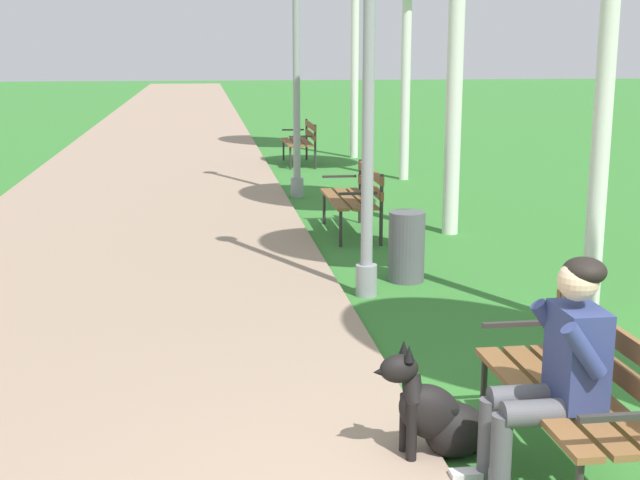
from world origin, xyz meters
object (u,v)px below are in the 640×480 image
(park_bench_far, at_px, (302,139))
(litter_bin, at_px, (407,247))
(lamp_post_near, at_px, (369,61))
(park_bench_near, at_px, (580,383))
(park_bench_mid, at_px, (356,194))
(dog_black, at_px, (438,416))
(person_seated_on_near_bench, at_px, (556,366))
(lamp_post_mid, at_px, (296,46))

(park_bench_far, height_order, litter_bin, park_bench_far)
(lamp_post_near, bearing_deg, park_bench_near, -82.20)
(litter_bin, bearing_deg, park_bench_far, 90.08)
(park_bench_near, bearing_deg, lamp_post_near, 97.80)
(lamp_post_near, bearing_deg, park_bench_mid, 82.04)
(park_bench_far, xyz_separation_m, dog_black, (-0.70, -12.76, -0.25))
(person_seated_on_near_bench, relative_size, lamp_post_mid, 0.28)
(park_bench_far, relative_size, person_seated_on_near_bench, 1.20)
(park_bench_near, relative_size, dog_black, 1.80)
(lamp_post_near, bearing_deg, lamp_post_mid, 90.37)
(park_bench_far, relative_size, dog_black, 1.80)
(dog_black, xyz_separation_m, lamp_post_mid, (0.19, 8.91, 2.04))
(park_bench_mid, xyz_separation_m, park_bench_far, (0.10, 6.69, 0.00))
(dog_black, height_order, litter_bin, dog_black)
(dog_black, bearing_deg, person_seated_on_near_bench, -38.54)
(park_bench_far, distance_m, litter_bin, 8.97)
(lamp_post_mid, bearing_deg, dog_black, -91.19)
(person_seated_on_near_bench, xyz_separation_m, lamp_post_near, (-0.28, 3.72, 1.49))
(park_bench_far, bearing_deg, dog_black, -93.15)
(park_bench_far, distance_m, dog_black, 12.78)
(lamp_post_mid, distance_m, litter_bin, 5.50)
(lamp_post_mid, bearing_deg, person_seated_on_near_bench, -88.04)
(park_bench_mid, relative_size, park_bench_far, 1.00)
(lamp_post_near, bearing_deg, dog_black, -93.81)
(person_seated_on_near_bench, xyz_separation_m, dog_black, (-0.50, 0.40, -0.42))
(park_bench_mid, distance_m, litter_bin, 2.29)
(litter_bin, bearing_deg, lamp_post_near, -136.30)
(park_bench_near, distance_m, dog_black, 0.79)
(person_seated_on_near_bench, height_order, dog_black, person_seated_on_near_bench)
(lamp_post_near, relative_size, litter_bin, 5.98)
(park_bench_mid, height_order, litter_bin, park_bench_mid)
(park_bench_far, bearing_deg, lamp_post_mid, -97.63)
(park_bench_near, height_order, park_bench_far, same)
(park_bench_mid, distance_m, lamp_post_near, 3.23)
(park_bench_far, distance_m, person_seated_on_near_bench, 13.17)
(dog_black, bearing_deg, park_bench_far, 86.85)
(person_seated_on_near_bench, xyz_separation_m, litter_bin, (0.21, 4.19, -0.33))
(lamp_post_near, distance_m, lamp_post_mid, 5.59)
(lamp_post_near, xyz_separation_m, lamp_post_mid, (-0.04, 5.59, 0.13))
(park_bench_mid, relative_size, litter_bin, 2.14)
(park_bench_near, height_order, dog_black, park_bench_near)
(dog_black, relative_size, litter_bin, 1.19)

